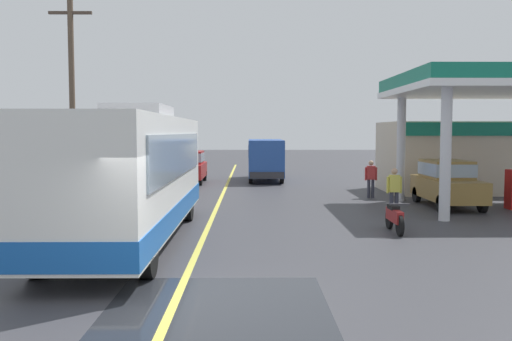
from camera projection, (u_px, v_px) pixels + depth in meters
name	position (u px, v px, depth m)	size (l,w,h in m)	color
ground	(226.00, 188.00, 29.20)	(120.00, 120.00, 0.00)	#38383D
lane_divider_stripe	(221.00, 199.00, 24.21)	(0.16, 50.00, 0.01)	#D8CC4C
wet_puddle_patch	(218.00, 305.00, 9.44)	(3.73, 3.46, 0.01)	#26282D
coach_bus_main	(132.00, 177.00, 14.93)	(2.60, 11.04, 3.69)	white
gas_station_roadside	(474.00, 138.00, 25.09)	(9.10, 11.95, 5.10)	#147259
car_at_pump	(447.00, 181.00, 21.69)	(1.70, 4.20, 1.82)	olive
minibus_opposing_lane	(265.00, 156.00, 33.41)	(2.04, 6.13, 2.44)	#264C9E
motorcycle_parked_forecourt	(394.00, 217.00, 16.21)	(0.55, 1.80, 0.92)	black
pedestrian_near_pump	(394.00, 189.00, 19.50)	(0.55, 0.22, 1.66)	#33333F
pedestrian_by_shop	(371.00, 177.00, 24.60)	(0.55, 0.22, 1.66)	#33333F
car_trailing_behind_bus	(189.00, 165.00, 31.82)	(1.70, 4.20, 1.82)	maroon
utility_pole_roadside	(72.00, 96.00, 23.38)	(1.80, 0.24, 8.48)	brown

